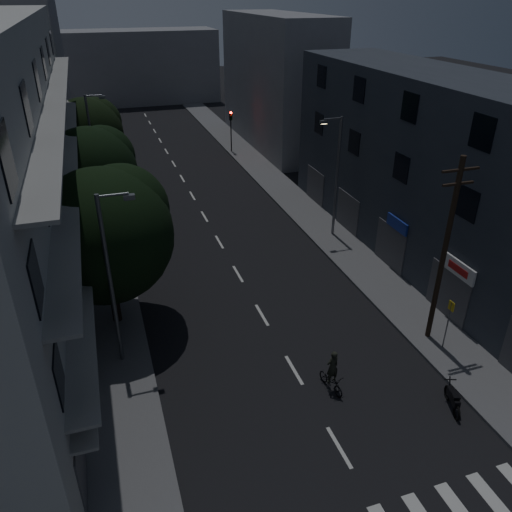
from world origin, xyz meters
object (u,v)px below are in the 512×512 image
bus_stop_sign (449,316)px  cyclist (332,377)px  utility_pole (445,250)px  motorcycle (453,399)px

bus_stop_sign → cyclist: bus_stop_sign is taller
bus_stop_sign → cyclist: (-6.18, -0.77, -1.22)m
utility_pole → motorcycle: 6.40m
utility_pole → motorcycle: size_ratio=5.38×
bus_stop_sign → motorcycle: size_ratio=1.51×
bus_stop_sign → utility_pole: bearing=99.2°
motorcycle → cyclist: 4.90m
utility_pole → bus_stop_sign: (0.16, -0.96, -2.98)m
utility_pole → motorcycle: (-1.82, -4.24, -4.43)m
bus_stop_sign → motorcycle: bearing=-121.1°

